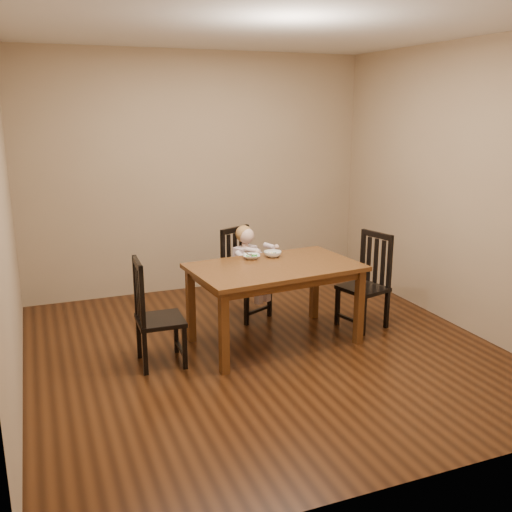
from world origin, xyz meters
name	(u,v)px	position (x,y,z in m)	size (l,w,h in m)	color
room	(265,200)	(0.00, 0.00, 1.35)	(4.01, 4.01, 2.71)	#43210E
dining_table	(275,274)	(0.16, 0.14, 0.65)	(1.55, 1.02, 0.73)	#4D2F12
chair_child	(243,275)	(0.13, 0.89, 0.44)	(0.52, 0.51, 0.92)	black
chair_left	(154,315)	(-0.95, 0.08, 0.44)	(0.39, 0.41, 0.91)	black
chair_right	(367,282)	(1.15, 0.20, 0.44)	(0.47, 0.49, 0.93)	black
toddler	(246,263)	(0.15, 0.85, 0.57)	(0.30, 0.37, 0.51)	silver
bowl_peas	(251,257)	(0.04, 0.42, 0.75)	(0.16, 0.16, 0.04)	white
bowl_veg	(273,254)	(0.25, 0.42, 0.76)	(0.17, 0.17, 0.05)	white
fork	(249,255)	(0.00, 0.40, 0.78)	(0.06, 0.12, 0.05)	silver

